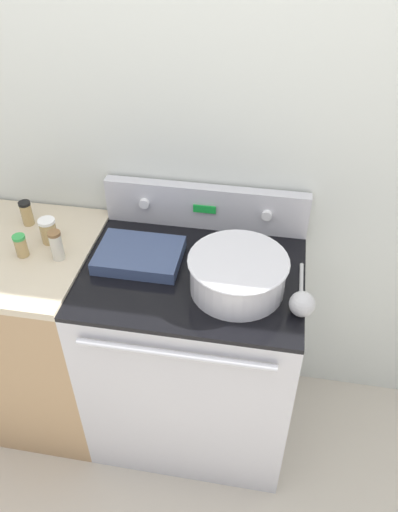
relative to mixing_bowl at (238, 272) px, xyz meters
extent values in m
plane|color=beige|center=(-0.17, -0.25, -0.99)|extent=(12.00, 12.00, 0.00)
cube|color=silver|center=(-0.17, 0.42, 0.26)|extent=(8.00, 0.05, 2.50)
cube|color=#BCBCC1|center=(-0.17, 0.07, -0.54)|extent=(0.81, 0.63, 0.90)
cube|color=black|center=(-0.17, 0.07, -0.08)|extent=(0.81, 0.63, 0.02)
cylinder|color=silver|center=(-0.17, -0.26, -0.15)|extent=(0.67, 0.02, 0.02)
cube|color=#BCBCC1|center=(-0.17, 0.36, 0.02)|extent=(0.81, 0.05, 0.18)
cylinder|color=white|center=(-0.41, 0.32, 0.03)|extent=(0.04, 0.02, 0.04)
cylinder|color=white|center=(0.07, 0.32, 0.03)|extent=(0.04, 0.02, 0.04)
cube|color=green|center=(-0.17, 0.32, 0.03)|extent=(0.09, 0.01, 0.03)
cube|color=tan|center=(-0.85, 0.07, -0.54)|extent=(0.56, 0.63, 0.90)
cube|color=beige|center=(-0.85, 0.07, -0.08)|extent=(0.56, 0.63, 0.03)
cylinder|color=silver|center=(0.00, 0.00, -0.01)|extent=(0.33, 0.33, 0.13)
torus|color=silver|center=(0.00, 0.00, 0.05)|extent=(0.35, 0.35, 0.01)
cylinder|color=beige|center=(0.00, 0.00, 0.04)|extent=(0.30, 0.30, 0.02)
cube|color=#38476B|center=(-0.38, 0.09, -0.05)|extent=(0.31, 0.23, 0.05)
cube|color=beige|center=(-0.38, 0.09, -0.04)|extent=(0.27, 0.20, 0.03)
cylinder|color=#B7B7B7|center=(0.22, 0.04, -0.07)|extent=(0.01, 0.25, 0.01)
sphere|color=#B7B7B7|center=(0.22, -0.08, -0.03)|extent=(0.09, 0.09, 0.09)
cylinder|color=beige|center=(-0.67, 0.04, -0.01)|extent=(0.05, 0.05, 0.11)
cylinder|color=brown|center=(-0.67, 0.04, 0.05)|extent=(0.05, 0.05, 0.01)
cylinder|color=tan|center=(-0.74, 0.13, -0.02)|extent=(0.06, 0.06, 0.09)
cylinder|color=white|center=(-0.74, 0.13, 0.03)|extent=(0.06, 0.06, 0.01)
cylinder|color=tan|center=(-0.81, 0.03, -0.02)|extent=(0.04, 0.04, 0.08)
cylinder|color=green|center=(-0.81, 0.03, 0.02)|extent=(0.05, 0.05, 0.01)
cylinder|color=tan|center=(-0.88, 0.23, -0.02)|extent=(0.05, 0.05, 0.09)
cylinder|color=black|center=(-0.88, 0.23, 0.03)|extent=(0.05, 0.05, 0.01)
camera|label=1|loc=(0.09, -1.29, 1.11)|focal=35.00mm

